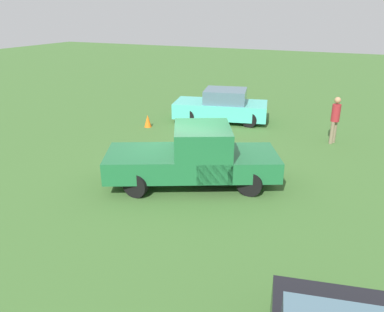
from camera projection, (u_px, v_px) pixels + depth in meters
name	position (u px, v px, depth m)	size (l,w,h in m)	color
ground_plane	(192.00, 174.00, 11.92)	(80.00, 80.00, 0.00)	#3D662D
pickup_truck	(196.00, 156.00, 10.88)	(5.25, 3.79, 1.78)	black
sedan_far	(222.00, 106.00, 17.35)	(4.52, 2.72, 1.49)	black
person_bystander	(335.00, 117.00, 14.29)	(0.42, 0.42, 1.82)	#7A6B51
traffic_cone	(148.00, 121.00, 16.57)	(0.32, 0.32, 0.55)	orange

